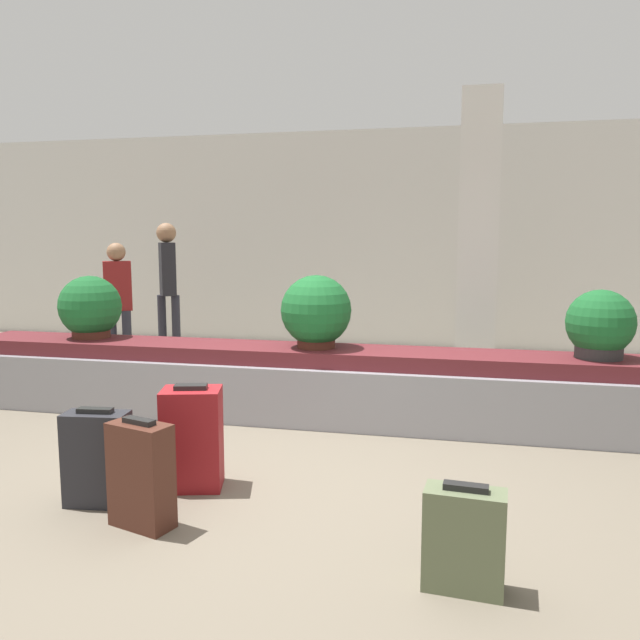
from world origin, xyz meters
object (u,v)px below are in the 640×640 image
Objects in this scene: suitcase_0 at (97,458)px; traveler_0 at (168,278)px; suitcase_1 at (192,438)px; potted_plant_1 at (316,312)px; potted_plant_2 at (600,326)px; suitcase_3 at (141,475)px; suitcase_2 at (464,539)px; traveler_1 at (118,296)px; pillar at (477,240)px; potted_plant_0 at (90,308)px.

suitcase_0 is 0.33× the size of traveler_0.
potted_plant_1 reaches higher than suitcase_1.
suitcase_0 is at bearing -146.97° from potted_plant_2.
suitcase_3 is at bearing -101.86° from potted_plant_1.
suitcase_3 is at bearing -9.51° from traveler_0.
potted_plant_2 reaches higher than suitcase_2.
traveler_0 is (-3.80, 4.75, 0.86)m from suitcase_2.
traveler_1 is (-2.35, 3.14, 0.59)m from suitcase_1.
suitcase_2 is 1.79m from suitcase_3.
suitcase_0 is 1.19× the size of suitcase_2.
pillar reaches higher than potted_plant_0.
traveler_1 is at bearing -53.41° from traveler_0.
potted_plant_2 is (1.07, 2.58, 0.67)m from suitcase_2.
suitcase_2 is at bearing -76.72° from traveler_1.
potted_plant_1 reaches higher than potted_plant_0.
suitcase_1 is 1.13× the size of potted_plant_0.
traveler_0 is (-3.92, 0.41, -0.50)m from pillar.
potted_plant_0 is 2.28m from potted_plant_1.
suitcase_1 is (0.46, 0.37, 0.04)m from suitcase_0.
potted_plant_2 is (2.79, 1.74, 0.58)m from suitcase_1.
potted_plant_2 is 0.31× the size of traveler_0.
pillar is at bearing 93.00° from suitcase_2.
pillar is 2.05× the size of traveler_1.
traveler_0 is (-0.23, 2.13, 0.16)m from potted_plant_0.
traveler_0 is at bearing 102.94° from suitcase_1.
pillar is at bearing 47.11° from suitcase_1.
potted_plant_2 reaches higher than suitcase_0.
suitcase_1 is 0.38× the size of traveler_0.
pillar is 4.55m from suitcase_2.
suitcase_2 is 0.28× the size of traveler_0.
pillar is 5.27× the size of potted_plant_0.
traveler_0 reaches higher than potted_plant_2.
suitcase_2 is (2.18, -0.47, -0.05)m from suitcase_0.
suitcase_1 is 0.59m from suitcase_3.
pillar is 4.68m from suitcase_3.
traveler_1 is at bearing -175.08° from pillar.
potted_plant_1 is at bearing -1.57° from potted_plant_0.
suitcase_3 is at bearing -52.62° from potted_plant_0.
suitcase_0 is 0.59m from suitcase_1.
suitcase_3 is (0.41, -0.21, 0.01)m from suitcase_0.
potted_plant_0 reaches higher than suitcase_0.
potted_plant_2 is at bearing -61.74° from pillar.
potted_plant_1 is at bearing 60.02° from suitcase_0.
traveler_1 is (-0.28, -0.77, -0.18)m from traveler_0.
potted_plant_1 is at bearing 121.47° from suitcase_2.
pillar is 4.27m from traveler_1.
suitcase_3 is 4.99m from traveler_0.
potted_plant_0 is at bearing -155.03° from pillar.
traveler_1 is at bearing 164.82° from potted_plant_2.
potted_plant_0 is 4.64m from potted_plant_2.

